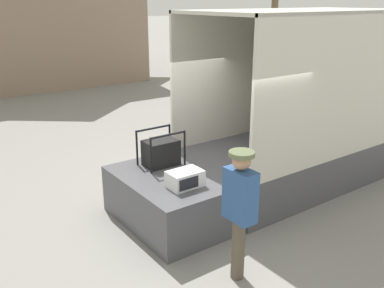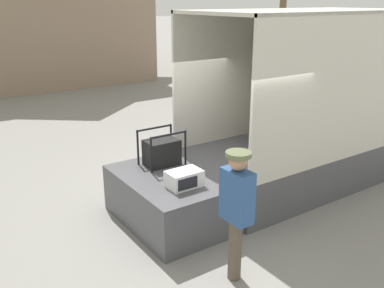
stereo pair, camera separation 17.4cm
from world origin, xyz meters
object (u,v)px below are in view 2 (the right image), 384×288
microwave (184,179)px  portable_generator (163,152)px  box_truck (342,122)px  worker_person (237,203)px

microwave → portable_generator: portable_generator is taller
box_truck → worker_person: box_truck is taller
box_truck → portable_generator: size_ratio=8.65×
microwave → portable_generator: 1.03m
box_truck → portable_generator: bearing=173.2°
box_truck → microwave: size_ratio=11.52×
box_truck → portable_generator: (-4.25, 0.51, 0.02)m
worker_person → microwave: bearing=86.5°
worker_person → portable_generator: bearing=82.9°
microwave → portable_generator: (0.21, 1.00, 0.11)m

